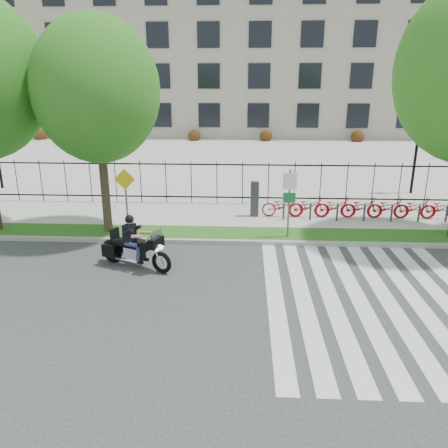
{
  "coord_description": "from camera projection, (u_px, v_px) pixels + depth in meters",
  "views": [
    {
      "loc": [
        1.36,
        -10.75,
        5.53
      ],
      "look_at": [
        0.65,
        3.0,
        1.11
      ],
      "focal_mm": 35.0,
      "sensor_mm": 36.0,
      "label": 1
    }
  ],
  "objects": [
    {
      "name": "iron_fence",
      "position": [
        217.0,
        183.0,
        20.38
      ],
      "size": [
        30.0,
        0.06,
        2.0
      ],
      "primitive_type": null,
      "color": "black",
      "rests_on": "sidewalk"
    },
    {
      "name": "sign_pole_warning",
      "position": [
        126.0,
        193.0,
        15.95
      ],
      "size": [
        0.78,
        0.09,
        2.49
      ],
      "color": "#59595B",
      "rests_on": "grass_verge"
    },
    {
      "name": "ground",
      "position": [
        195.0,
        295.0,
        11.98
      ],
      "size": [
        120.0,
        120.0,
        0.0
      ],
      "primitive_type": "plane",
      "color": "#333335",
      "rests_on": "ground"
    },
    {
      "name": "motorcycle_rider",
      "position": [
        135.0,
        247.0,
        13.64
      ],
      "size": [
        2.47,
        1.43,
        2.05
      ],
      "color": "black",
      "rests_on": "ground"
    },
    {
      "name": "curb",
      "position": [
        208.0,
        242.0,
        15.86
      ],
      "size": [
        60.0,
        0.2,
        0.15
      ],
      "primitive_type": "cube",
      "color": "#9C9B93",
      "rests_on": "ground"
    },
    {
      "name": "street_tree_1",
      "position": [
        97.0,
        90.0,
        15.25
      ],
      "size": [
        4.44,
        4.44,
        7.74
      ],
      "color": "#32271B",
      "rests_on": "grass_verge"
    },
    {
      "name": "grass_verge",
      "position": [
        210.0,
        234.0,
        16.66
      ],
      "size": [
        60.0,
        1.5,
        0.15
      ],
      "primitive_type": "cube",
      "color": "#285715",
      "rests_on": "ground"
    },
    {
      "name": "plaza",
      "position": [
        230.0,
        154.0,
        35.74
      ],
      "size": [
        80.0,
        34.0,
        0.1
      ],
      "primitive_type": "cube",
      "color": "#AEABA3",
      "rests_on": "ground"
    },
    {
      "name": "lamp_post_right",
      "position": [
        419.0,
        133.0,
        21.92
      ],
      "size": [
        1.06,
        0.7,
        4.25
      ],
      "color": "black",
      "rests_on": "ground"
    },
    {
      "name": "crosswalk_stripes",
      "position": [
        373.0,
        300.0,
        11.74
      ],
      "size": [
        5.7,
        8.0,
        0.01
      ],
      "primitive_type": null,
      "color": "silver",
      "rests_on": "ground"
    },
    {
      "name": "sign_pole_regulatory",
      "position": [
        289.0,
        195.0,
        15.66
      ],
      "size": [
        0.5,
        0.09,
        2.5
      ],
      "color": "#59595B",
      "rests_on": "grass_verge"
    },
    {
      "name": "sidewalk",
      "position": [
        214.0,
        215.0,
        19.04
      ],
      "size": [
        60.0,
        3.5,
        0.15
      ],
      "primitive_type": "cube",
      "color": "#AEABA3",
      "rests_on": "ground"
    },
    {
      "name": "bike_share_station",
      "position": [
        373.0,
        207.0,
        18.31
      ],
      "size": [
        9.95,
        0.85,
        1.5
      ],
      "color": "#2D2D33",
      "rests_on": "sidewalk"
    },
    {
      "name": "office_building",
      "position": [
        237.0,
        45.0,
        51.65
      ],
      "size": [
        60.0,
        21.9,
        20.15
      ],
      "color": "#A29782",
      "rests_on": "ground"
    }
  ]
}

